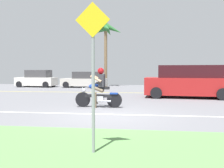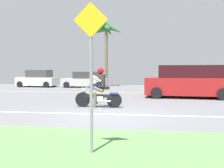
{
  "view_description": "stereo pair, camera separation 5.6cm",
  "coord_description": "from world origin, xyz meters",
  "px_view_note": "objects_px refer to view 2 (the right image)",
  "views": [
    {
      "loc": [
        1.19,
        -8.27,
        1.55
      ],
      "look_at": [
        -0.24,
        2.98,
        0.93
      ],
      "focal_mm": 38.91,
      "sensor_mm": 36.0,
      "label": 1
    },
    {
      "loc": [
        1.24,
        -8.27,
        1.55
      ],
      "look_at": [
        -0.24,
        2.98,
        0.93
      ],
      "focal_mm": 38.91,
      "sensor_mm": 36.0,
      "label": 2
    }
  ],
  "objects_px": {
    "street_sign": "(91,64)",
    "motorcyclist": "(99,91)",
    "parked_car_1": "(86,80)",
    "parked_car_0": "(38,79)",
    "suv_nearby": "(188,82)",
    "palm_tree_0": "(106,33)"
  },
  "relations": [
    {
      "from": "street_sign",
      "to": "motorcyclist",
      "type": "bearing_deg",
      "value": 99.39
    },
    {
      "from": "motorcyclist",
      "to": "street_sign",
      "type": "xyz_separation_m",
      "value": [
        0.96,
        -5.79,
        0.96
      ]
    },
    {
      "from": "parked_car_1",
      "to": "street_sign",
      "type": "relative_size",
      "value": 1.54
    },
    {
      "from": "parked_car_0",
      "to": "parked_car_1",
      "type": "xyz_separation_m",
      "value": [
        4.73,
        -0.15,
        -0.06
      ]
    },
    {
      "from": "suv_nearby",
      "to": "palm_tree_0",
      "type": "height_order",
      "value": "palm_tree_0"
    },
    {
      "from": "motorcyclist",
      "to": "suv_nearby",
      "type": "xyz_separation_m",
      "value": [
        4.42,
        4.32,
        0.2
      ]
    },
    {
      "from": "parked_car_1",
      "to": "street_sign",
      "type": "xyz_separation_m",
      "value": [
        4.42,
        -17.67,
        0.99
      ]
    },
    {
      "from": "suv_nearby",
      "to": "palm_tree_0",
      "type": "xyz_separation_m",
      "value": [
        -6.2,
        9.12,
        4.32
      ]
    },
    {
      "from": "parked_car_0",
      "to": "palm_tree_0",
      "type": "distance_m",
      "value": 7.95
    },
    {
      "from": "motorcyclist",
      "to": "parked_car_0",
      "type": "xyz_separation_m",
      "value": [
        -8.19,
        12.02,
        0.04
      ]
    },
    {
      "from": "motorcyclist",
      "to": "suv_nearby",
      "type": "height_order",
      "value": "suv_nearby"
    },
    {
      "from": "motorcyclist",
      "to": "parked_car_0",
      "type": "height_order",
      "value": "motorcyclist"
    },
    {
      "from": "parked_car_1",
      "to": "street_sign",
      "type": "bearing_deg",
      "value": -75.96
    },
    {
      "from": "suv_nearby",
      "to": "motorcyclist",
      "type": "bearing_deg",
      "value": -135.7
    },
    {
      "from": "suv_nearby",
      "to": "parked_car_1",
      "type": "height_order",
      "value": "suv_nearby"
    },
    {
      "from": "palm_tree_0",
      "to": "motorcyclist",
      "type": "bearing_deg",
      "value": -82.47
    },
    {
      "from": "suv_nearby",
      "to": "street_sign",
      "type": "bearing_deg",
      "value": -108.93
    },
    {
      "from": "parked_car_0",
      "to": "street_sign",
      "type": "bearing_deg",
      "value": -62.82
    },
    {
      "from": "motorcyclist",
      "to": "street_sign",
      "type": "height_order",
      "value": "street_sign"
    },
    {
      "from": "motorcyclist",
      "to": "palm_tree_0",
      "type": "height_order",
      "value": "palm_tree_0"
    },
    {
      "from": "suv_nearby",
      "to": "parked_car_1",
      "type": "bearing_deg",
      "value": 136.22
    },
    {
      "from": "motorcyclist",
      "to": "parked_car_0",
      "type": "bearing_deg",
      "value": 124.27
    }
  ]
}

